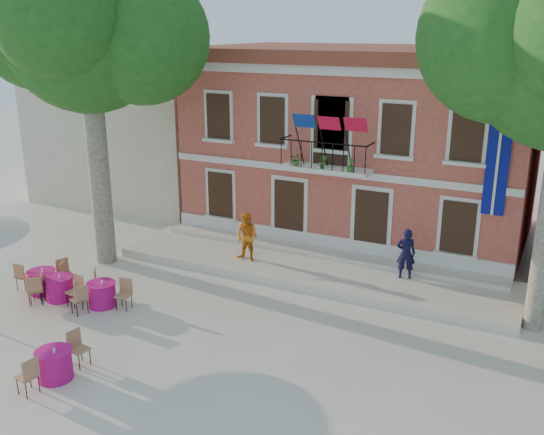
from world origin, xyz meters
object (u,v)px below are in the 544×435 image
at_px(pedestrian_orange, 247,237).
at_px(cafe_table_3, 102,293).
at_px(cafe_table_1, 54,363).
at_px(cafe_table_0, 59,287).
at_px(cafe_table_2, 42,280).
at_px(pedestrian_navy, 406,254).
at_px(plane_tree_west, 86,30).

height_order(pedestrian_orange, cafe_table_3, pedestrian_orange).
height_order(cafe_table_1, cafe_table_3, same).
relative_size(cafe_table_0, cafe_table_1, 0.94).
distance_m(cafe_table_0, cafe_table_1, 4.73).
bearing_deg(cafe_table_2, pedestrian_navy, 29.02).
distance_m(pedestrian_orange, cafe_table_0, 6.44).
xyz_separation_m(plane_tree_west, cafe_table_0, (0.94, -3.24, -7.72)).
height_order(plane_tree_west, cafe_table_3, plane_tree_west).
bearing_deg(pedestrian_orange, cafe_table_3, -113.76).
height_order(pedestrian_orange, cafe_table_1, pedestrian_orange).
bearing_deg(pedestrian_orange, cafe_table_1, -90.85).
xyz_separation_m(plane_tree_west, cafe_table_2, (0.07, -3.11, -7.72)).
relative_size(cafe_table_0, cafe_table_2, 0.99).
relative_size(plane_tree_west, cafe_table_1, 5.64).
height_order(cafe_table_0, cafe_table_2, same).
bearing_deg(pedestrian_navy, cafe_table_2, 11.64).
height_order(pedestrian_navy, cafe_table_2, pedestrian_navy).
xyz_separation_m(cafe_table_2, cafe_table_3, (2.39, 0.11, 0.00)).
xyz_separation_m(plane_tree_west, pedestrian_navy, (10.44, 2.64, -6.99)).
bearing_deg(cafe_table_2, plane_tree_west, 91.25).
distance_m(plane_tree_west, pedestrian_navy, 12.84).
relative_size(pedestrian_navy, cafe_table_0, 0.93).
height_order(cafe_table_2, cafe_table_3, same).
distance_m(plane_tree_west, cafe_table_0, 8.43).
distance_m(pedestrian_navy, cafe_table_1, 11.23).
relative_size(cafe_table_1, cafe_table_3, 1.06).
xyz_separation_m(pedestrian_navy, cafe_table_0, (-9.50, -5.88, -0.73)).
relative_size(pedestrian_orange, cafe_table_1, 0.90).
bearing_deg(cafe_table_2, cafe_table_1, -40.71).
relative_size(pedestrian_navy, cafe_table_1, 0.88).
xyz_separation_m(cafe_table_0, cafe_table_3, (1.51, 0.24, 0.00)).
relative_size(pedestrian_navy, pedestrian_orange, 0.98).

